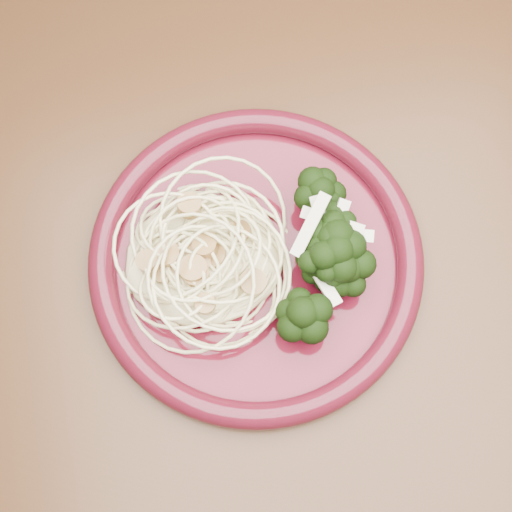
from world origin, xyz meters
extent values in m
plane|color=brown|center=(0.00, 0.00, 0.00)|extent=(3.50, 3.50, 0.00)
cube|color=#472814|center=(0.00, 0.00, 0.73)|extent=(1.20, 0.80, 0.04)
cylinder|color=#472814|center=(0.55, 0.35, 0.35)|extent=(0.06, 0.06, 0.71)
cylinder|color=#510C1A|center=(0.05, -0.07, 0.75)|extent=(0.34, 0.34, 0.01)
torus|color=#510D1B|center=(0.05, -0.07, 0.76)|extent=(0.35, 0.35, 0.02)
ellipsoid|color=#F0E8A6|center=(0.00, -0.06, 0.77)|extent=(0.16, 0.15, 0.03)
ellipsoid|color=black|center=(0.11, -0.08, 0.78)|extent=(0.12, 0.17, 0.05)
camera|label=1|loc=(0.01, -0.27, 1.36)|focal=50.00mm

